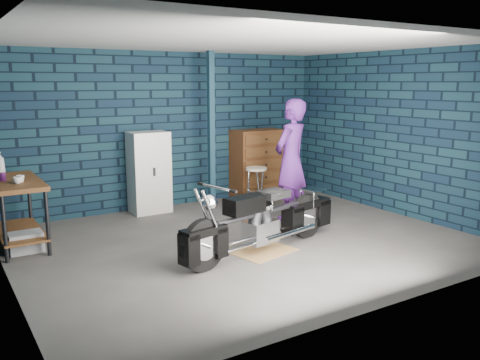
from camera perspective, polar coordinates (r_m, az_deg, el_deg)
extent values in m
plane|color=#4F4D4A|center=(7.12, 0.52, -6.91)|extent=(6.00, 6.00, 0.00)
cube|color=black|center=(9.03, -8.02, 5.55)|extent=(6.00, 0.02, 2.70)
cube|color=black|center=(5.82, -25.31, 1.66)|extent=(0.02, 5.00, 2.70)
cube|color=black|center=(8.79, 17.36, 5.02)|extent=(0.02, 5.00, 2.70)
cube|color=beige|center=(6.79, 0.56, 15.31)|extent=(6.00, 5.00, 0.02)
cube|color=#132D3D|center=(8.78, -3.26, 5.48)|extent=(0.10, 0.10, 2.70)
cube|color=brown|center=(7.44, -23.64, -3.42)|extent=(0.60, 1.40, 0.91)
cube|color=olive|center=(6.73, 2.61, -7.97)|extent=(0.90, 0.75, 0.01)
imported|color=#55207A|center=(8.12, 5.73, 2.26)|extent=(0.83, 0.69, 1.93)
cube|color=#97999F|center=(7.23, -22.92, -6.45)|extent=(0.42, 0.30, 0.26)
cube|color=silver|center=(8.68, -10.16, 0.84)|extent=(0.64, 0.46, 1.37)
cube|color=brown|center=(9.70, 2.03, 1.84)|extent=(0.97, 0.54, 1.30)
imported|color=beige|center=(7.04, -23.72, -0.04)|extent=(0.13, 0.13, 0.09)
imported|color=beige|center=(7.13, -23.41, 0.13)|extent=(0.13, 0.13, 0.09)
cylinder|color=#54175C|center=(7.32, -25.11, 0.33)|extent=(0.10, 0.10, 0.11)
imported|color=#97999F|center=(7.84, -25.36, 1.74)|extent=(0.15, 0.15, 0.32)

